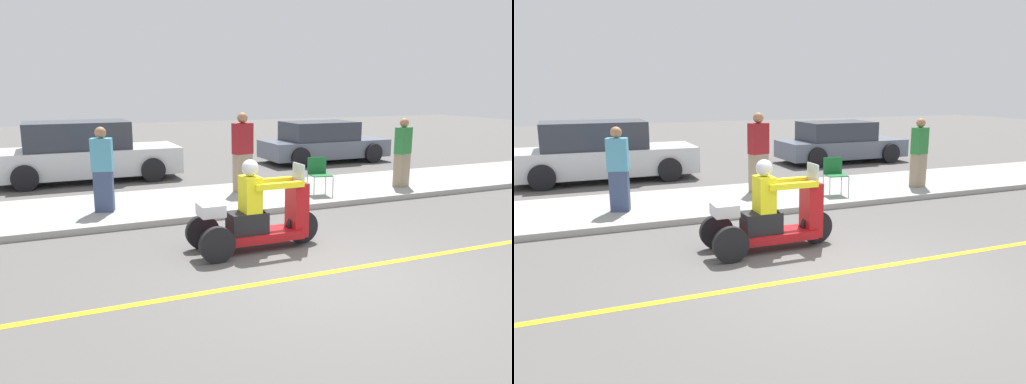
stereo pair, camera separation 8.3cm
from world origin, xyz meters
TOP-DOWN VIEW (x-y plane):
  - ground_plane at (0.00, 0.00)m, footprint 60.00×60.00m
  - lane_stripe at (-0.50, 0.00)m, footprint 24.00×0.12m
  - sidewalk_strip at (0.00, 4.60)m, footprint 28.00×2.80m
  - motorcycle_trike at (-0.48, 1.32)m, footprint 2.11×0.81m
  - spectator_mid_group at (0.72, 4.93)m, footprint 0.48×0.36m
  - spectator_far_back at (4.49, 4.01)m, footprint 0.44×0.34m
  - spectator_by_tree at (-2.43, 4.27)m, footprint 0.44×0.33m
  - folding_chair_curbside at (2.20, 4.03)m, footprint 0.53×0.53m
  - parked_car_lot_right at (5.23, 8.99)m, footprint 4.22×1.94m
  - parked_car_lot_left at (-2.43, 8.51)m, footprint 4.80×2.01m

SIDE VIEW (x-z plane):
  - ground_plane at x=0.00m, z-range 0.00..0.00m
  - lane_stripe at x=-0.50m, z-range 0.00..0.01m
  - sidewalk_strip at x=0.00m, z-range 0.00..0.12m
  - motorcycle_trike at x=-0.48m, z-range -0.21..1.22m
  - folding_chair_curbside at x=2.20m, z-range 0.21..1.03m
  - parked_car_lot_right at x=5.23m, z-range -0.03..1.32m
  - parked_car_lot_left at x=-2.43m, z-range -0.05..1.55m
  - spectator_by_tree at x=-2.43m, z-range 0.09..1.73m
  - spectator_far_back at x=4.49m, z-range 0.09..1.74m
  - spectator_mid_group at x=0.72m, z-range 0.09..1.90m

